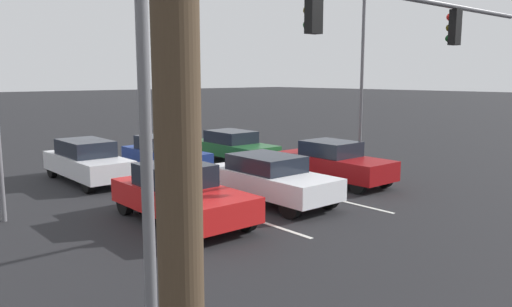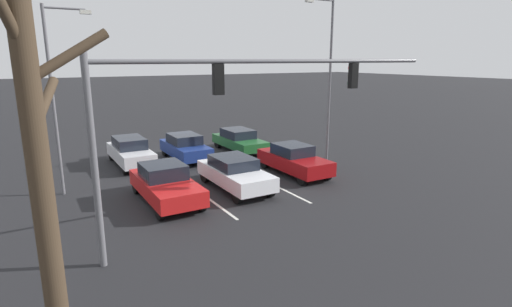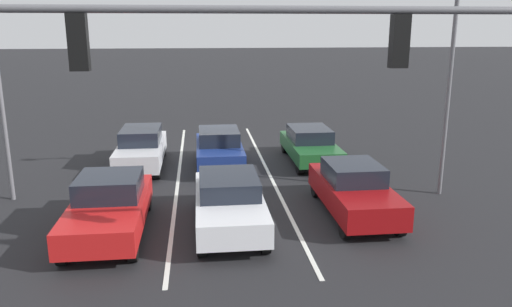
# 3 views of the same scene
# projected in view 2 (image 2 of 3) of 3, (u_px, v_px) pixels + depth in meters

# --- Properties ---
(ground_plane) EXTENTS (240.00, 240.00, 0.00)m
(ground_plane) POSITION_uv_depth(u_px,v_px,m) (178.00, 154.00, 25.41)
(ground_plane) COLOR black
(lane_stripe_left_divider) EXTENTS (0.12, 17.44, 0.01)m
(lane_stripe_left_divider) POSITION_uv_depth(u_px,v_px,m) (221.00, 159.00, 23.98)
(lane_stripe_left_divider) COLOR silver
(lane_stripe_left_divider) RESTS_ON ground_plane
(lane_stripe_center_divider) EXTENTS (0.12, 17.44, 0.01)m
(lane_stripe_center_divider) POSITION_uv_depth(u_px,v_px,m) (165.00, 167.00, 22.27)
(lane_stripe_center_divider) COLOR silver
(lane_stripe_center_divider) RESTS_ON ground_plane
(car_white_midlane_front) EXTENTS (1.85, 4.60, 1.50)m
(car_white_midlane_front) POSITION_uv_depth(u_px,v_px,m) (235.00, 172.00, 18.36)
(car_white_midlane_front) COLOR silver
(car_white_midlane_front) RESTS_ON ground_plane
(car_red_rightlane_front) EXTENTS (1.91, 4.66, 1.58)m
(car_red_rightlane_front) POSITION_uv_depth(u_px,v_px,m) (165.00, 184.00, 16.75)
(car_red_rightlane_front) COLOR red
(car_red_rightlane_front) RESTS_ON ground_plane
(car_maroon_leftlane_front) EXTENTS (1.77, 4.56, 1.56)m
(car_maroon_leftlane_front) POSITION_uv_depth(u_px,v_px,m) (294.00, 159.00, 20.78)
(car_maroon_leftlane_front) COLOR maroon
(car_maroon_leftlane_front) RESTS_ON ground_plane
(car_darkgreen_leftlane_second) EXTENTS (1.83, 4.57, 1.44)m
(car_darkgreen_leftlane_second) POSITION_uv_depth(u_px,v_px,m) (239.00, 140.00, 25.93)
(car_darkgreen_leftlane_second) COLOR #1E5928
(car_darkgreen_leftlane_second) RESTS_ON ground_plane
(car_navy_midlane_second) EXTENTS (1.81, 4.28, 1.53)m
(car_navy_midlane_second) POSITION_uv_depth(u_px,v_px,m) (185.00, 147.00, 23.74)
(car_navy_midlane_second) COLOR navy
(car_navy_midlane_second) RESTS_ON ground_plane
(car_silver_rightlane_second) EXTENTS (1.72, 4.67, 1.58)m
(car_silver_rightlane_second) POSITION_uv_depth(u_px,v_px,m) (130.00, 151.00, 22.51)
(car_silver_rightlane_second) COLOR silver
(car_silver_rightlane_second) RESTS_ON ground_plane
(traffic_signal_gantry) EXTENTS (12.95, 0.37, 6.27)m
(traffic_signal_gantry) POSITION_uv_depth(u_px,v_px,m) (227.00, 98.00, 12.63)
(traffic_signal_gantry) COLOR slate
(traffic_signal_gantry) RESTS_ON ground_plane
(street_lamp_right_shoulder) EXTENTS (1.90, 0.24, 8.06)m
(street_lamp_right_shoulder) POSITION_uv_depth(u_px,v_px,m) (57.00, 89.00, 16.85)
(street_lamp_right_shoulder) COLOR slate
(street_lamp_right_shoulder) RESTS_ON ground_plane
(street_lamp_left_shoulder) EXTENTS (1.93, 0.24, 9.14)m
(street_lamp_left_shoulder) POSITION_uv_depth(u_px,v_px,m) (328.00, 71.00, 22.66)
(street_lamp_left_shoulder) COLOR slate
(street_lamp_left_shoulder) RESTS_ON ground_plane
(bare_tree_near) EXTENTS (2.18, 2.28, 7.77)m
(bare_tree_near) POSITION_uv_depth(u_px,v_px,m) (40.00, 165.00, 7.42)
(bare_tree_near) COLOR #423323
(bare_tree_near) RESTS_ON ground_plane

